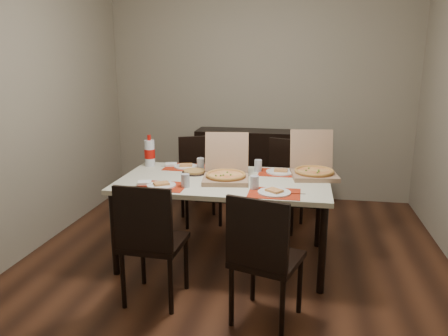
% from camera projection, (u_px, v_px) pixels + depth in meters
% --- Properties ---
extents(ground, '(3.80, 4.00, 0.02)m').
position_uv_depth(ground, '(234.00, 263.00, 3.90)').
color(ground, '#482616').
rests_on(ground, ground).
extents(room_walls, '(3.84, 4.02, 2.62)m').
position_uv_depth(room_walls, '(243.00, 62.00, 3.89)').
color(room_walls, gray).
rests_on(room_walls, ground).
extents(sideboard, '(1.50, 0.40, 0.90)m').
position_uv_depth(sideboard, '(256.00, 166.00, 5.48)').
color(sideboard, black).
rests_on(sideboard, ground).
extents(dining_table, '(1.80, 1.00, 0.75)m').
position_uv_depth(dining_table, '(224.00, 187.00, 3.79)').
color(dining_table, beige).
rests_on(dining_table, ground).
extents(chair_near_left, '(0.44, 0.44, 0.93)m').
position_uv_depth(chair_near_left, '(151.00, 239.00, 3.13)').
color(chair_near_left, black).
rests_on(chair_near_left, ground).
extents(chair_near_right, '(0.52, 0.52, 0.93)m').
position_uv_depth(chair_near_right, '(263.00, 255.00, 2.87)').
color(chair_near_right, black).
rests_on(chair_near_right, ground).
extents(chair_far_left, '(0.55, 0.55, 0.93)m').
position_uv_depth(chair_far_left, '(199.00, 176.00, 4.81)').
color(chair_far_left, black).
rests_on(chair_far_left, ground).
extents(chair_far_right, '(0.52, 0.52, 0.93)m').
position_uv_depth(chair_far_right, '(284.00, 180.00, 4.65)').
color(chair_far_right, black).
rests_on(chair_far_right, ground).
extents(setting_near_left, '(0.46, 0.30, 0.11)m').
position_uv_depth(setting_near_left, '(166.00, 184.00, 3.56)').
color(setting_near_left, '#AE220B').
rests_on(setting_near_left, dining_table).
extents(setting_near_right, '(0.44, 0.30, 0.11)m').
position_uv_depth(setting_near_right, '(269.00, 190.00, 3.40)').
color(setting_near_right, '#AE220B').
rests_on(setting_near_right, dining_table).
extents(setting_far_left, '(0.45, 0.30, 0.11)m').
position_uv_depth(setting_far_left, '(188.00, 166.00, 4.16)').
color(setting_far_left, '#AE220B').
rests_on(setting_far_left, dining_table).
extents(setting_far_right, '(0.47, 0.30, 0.11)m').
position_uv_depth(setting_far_right, '(275.00, 170.00, 3.99)').
color(setting_far_right, '#AE220B').
rests_on(setting_far_right, dining_table).
extents(napkin_loose, '(0.15, 0.15, 0.02)m').
position_uv_depth(napkin_loose, '(229.00, 180.00, 3.72)').
color(napkin_loose, white).
rests_on(napkin_loose, dining_table).
extents(pizza_box_center, '(0.43, 0.47, 0.39)m').
position_uv_depth(pizza_box_center, '(226.00, 173.00, 3.74)').
color(pizza_box_center, '#916F54').
rests_on(pizza_box_center, dining_table).
extents(pizza_box_right, '(0.44, 0.48, 0.39)m').
position_uv_depth(pizza_box_right, '(313.00, 170.00, 3.86)').
color(pizza_box_right, '#916F54').
rests_on(pizza_box_right, dining_table).
extents(faina_plate, '(0.23, 0.23, 0.03)m').
position_uv_depth(faina_plate, '(195.00, 172.00, 3.97)').
color(faina_plate, black).
rests_on(faina_plate, dining_table).
extents(dip_bowl, '(0.13, 0.13, 0.03)m').
position_uv_depth(dip_bowl, '(231.00, 171.00, 4.00)').
color(dip_bowl, white).
rests_on(dip_bowl, dining_table).
extents(soda_bottle, '(0.10, 0.10, 0.30)m').
position_uv_depth(soda_bottle, '(150.00, 153.00, 4.21)').
color(soda_bottle, silver).
rests_on(soda_bottle, dining_table).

